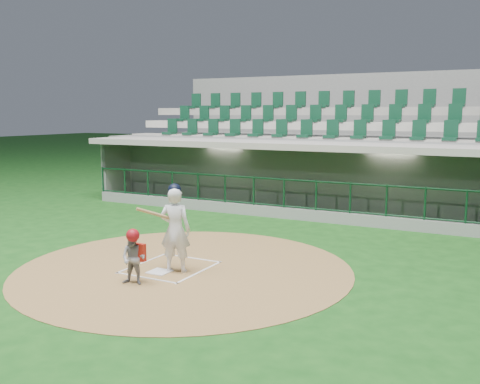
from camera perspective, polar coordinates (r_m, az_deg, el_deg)
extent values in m
plane|color=#134513|center=(12.02, -6.60, -7.69)|extent=(120.00, 120.00, 0.00)
cylinder|color=brown|center=(11.70, -5.93, -8.11)|extent=(7.20, 7.20, 0.01)
cube|color=silver|center=(11.47, -8.59, -8.41)|extent=(0.43, 0.43, 0.02)
cube|color=silver|center=(12.21, -10.34, -7.44)|extent=(0.05, 1.80, 0.01)
cube|color=white|center=(11.38, -4.31, -8.50)|extent=(0.05, 1.80, 0.01)
cube|color=white|center=(12.46, -5.17, -7.02)|extent=(1.55, 0.05, 0.01)
cube|color=silver|center=(11.13, -9.98, -9.00)|extent=(1.55, 0.05, 0.01)
cube|color=slate|center=(18.64, 6.53, -3.64)|extent=(15.00, 3.00, 0.10)
cube|color=slate|center=(19.89, 8.27, 1.17)|extent=(15.00, 0.20, 2.70)
cube|color=#A8A194|center=(19.75, 8.17, 1.85)|extent=(13.50, 0.04, 0.90)
cube|color=slate|center=(22.21, -11.76, 1.83)|extent=(0.20, 3.00, 2.70)
cube|color=gray|center=(18.03, 6.39, 5.10)|extent=(15.40, 3.50, 0.20)
cube|color=gray|center=(17.10, 4.69, -2.32)|extent=(15.00, 0.15, 0.40)
cube|color=black|center=(16.88, 4.75, 2.94)|extent=(15.00, 0.01, 0.95)
cube|color=brown|center=(19.55, 7.66, -2.28)|extent=(12.75, 0.40, 0.45)
cube|color=white|center=(19.55, -1.59, 5.02)|extent=(1.30, 0.35, 0.04)
cube|color=white|center=(17.43, 15.94, 4.29)|extent=(1.30, 0.35, 0.04)
imported|color=#9F1911|center=(21.38, -6.05, 0.20)|extent=(1.08, 0.70, 1.58)
imported|color=maroon|center=(20.57, 0.24, 0.06)|extent=(1.07, 0.77, 1.68)
imported|color=#B01C13|center=(18.61, 14.18, -1.18)|extent=(0.88, 0.67, 1.62)
imported|color=#A51113|center=(17.97, 20.62, -1.92)|extent=(1.49, 0.97, 1.54)
cube|color=slate|center=(21.41, 9.76, 2.45)|extent=(17.00, 6.50, 2.50)
cube|color=gray|center=(19.91, 8.50, 5.36)|extent=(16.60, 0.95, 0.30)
cube|color=#B0AA9F|center=(20.79, 9.41, 6.98)|extent=(16.60, 0.95, 0.30)
cube|color=gray|center=(21.68, 10.24, 8.47)|extent=(16.60, 0.95, 0.30)
cube|color=slate|center=(24.52, 12.28, 6.34)|extent=(17.00, 0.25, 5.05)
imported|color=white|center=(11.27, -6.92, -4.02)|extent=(0.75, 0.59, 1.79)
sphere|color=black|center=(11.12, -7.00, 0.20)|extent=(0.28, 0.28, 0.28)
cylinder|color=#A97D4D|center=(11.14, -8.74, -2.41)|extent=(0.58, 0.79, 0.39)
imported|color=gray|center=(10.66, -11.29, -6.98)|extent=(0.57, 0.49, 1.03)
sphere|color=maroon|center=(10.55, -11.36, -4.55)|extent=(0.26, 0.26, 0.26)
cube|color=#B51F13|center=(10.75, -10.80, -6.31)|extent=(0.32, 0.10, 0.35)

